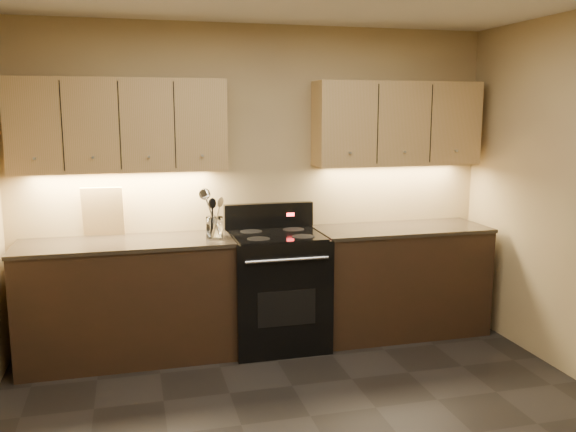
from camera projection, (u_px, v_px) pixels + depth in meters
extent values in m
cube|color=tan|center=(258.00, 184.00, 5.12)|extent=(4.00, 0.04, 2.60)
cube|color=black|center=(128.00, 302.00, 4.70)|extent=(1.60, 0.60, 0.90)
cube|color=#3B3125|center=(125.00, 243.00, 4.62)|extent=(1.62, 0.62, 0.03)
cube|color=black|center=(400.00, 281.00, 5.27)|extent=(1.44, 0.60, 0.90)
cube|color=#3B3125|center=(401.00, 229.00, 5.19)|extent=(1.46, 0.62, 0.03)
cube|color=black|center=(277.00, 290.00, 4.97)|extent=(0.76, 0.65, 0.92)
cube|color=black|center=(277.00, 235.00, 4.89)|extent=(0.70, 0.60, 0.01)
cube|color=black|center=(269.00, 216.00, 5.14)|extent=(0.76, 0.07, 0.22)
cube|color=red|center=(290.00, 215.00, 5.15)|extent=(0.06, 0.00, 0.03)
cylinder|color=silver|center=(287.00, 260.00, 4.59)|extent=(0.65, 0.02, 0.02)
cube|color=black|center=(287.00, 308.00, 4.67)|extent=(0.46, 0.00, 0.28)
cylinder|color=black|center=(259.00, 239.00, 4.70)|extent=(0.18, 0.18, 0.00)
cylinder|color=black|center=(303.00, 236.00, 4.79)|extent=(0.18, 0.18, 0.00)
cylinder|color=black|center=(251.00, 231.00, 4.99)|extent=(0.18, 0.18, 0.00)
cylinder|color=black|center=(293.00, 229.00, 5.08)|extent=(0.18, 0.18, 0.00)
cube|color=tan|center=(120.00, 125.00, 4.61)|extent=(1.60, 0.30, 0.70)
cube|color=tan|center=(397.00, 124.00, 5.18)|extent=(1.44, 0.30, 0.70)
cube|color=#B2B5BA|center=(98.00, 212.00, 4.82)|extent=(0.08, 0.01, 0.12)
cylinder|color=white|center=(214.00, 227.00, 4.76)|extent=(0.17, 0.17, 0.16)
cylinder|color=white|center=(215.00, 236.00, 4.77)|extent=(0.13, 0.13, 0.02)
cube|color=tan|center=(103.00, 212.00, 4.78)|extent=(0.33, 0.13, 0.40)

